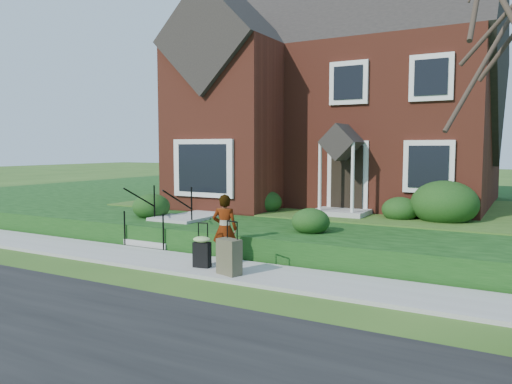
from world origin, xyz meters
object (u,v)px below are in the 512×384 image
Objects in this scene: woman at (225,229)px; suitcase_olive at (229,257)px; front_steps at (168,227)px; suitcase_black at (202,250)px.

suitcase_olive is (0.63, -0.82, -0.40)m from woman.
front_steps is at bearing 163.20° from suitcase_olive.
front_steps reaches higher than suitcase_olive.
woman reaches higher than front_steps.
front_steps is 2.10× the size of suitcase_black.
suitcase_olive is (0.84, -0.24, -0.01)m from suitcase_black.
woman is at bearing 61.37° from suitcase_black.
suitcase_olive is at bearing -24.73° from suitcase_black.
suitcase_olive reaches higher than suitcase_black.
woman is 0.73m from suitcase_black.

